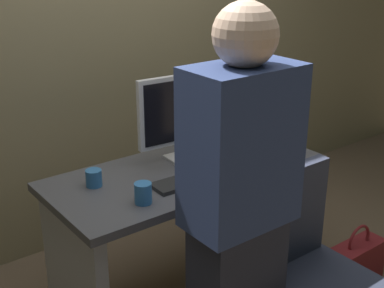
{
  "coord_description": "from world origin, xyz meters",
  "views": [
    {
      "loc": [
        -1.47,
        -1.97,
        1.81
      ],
      "look_at": [
        0.0,
        -0.05,
        0.88
      ],
      "focal_mm": 49.66,
      "sensor_mm": 36.0,
      "label": 1
    }
  ],
  "objects": [
    {
      "name": "desk",
      "position": [
        0.0,
        0.0,
        0.51
      ],
      "size": [
        1.41,
        0.65,
        0.73
      ],
      "color": "#4C4C51",
      "rests_on": "ground"
    },
    {
      "name": "book_stack",
      "position": [
        0.45,
        0.1,
        0.83
      ],
      "size": [
        0.23,
        0.18,
        0.19
      ],
      "color": "#3359A5",
      "rests_on": "desk"
    },
    {
      "name": "mouse",
      "position": [
        0.26,
        -0.15,
        0.75
      ],
      "size": [
        0.06,
        0.1,
        0.03
      ],
      "primitive_type": "ellipsoid",
      "color": "white",
      "rests_on": "desk"
    },
    {
      "name": "monitor",
      "position": [
        0.08,
        0.11,
        0.99
      ],
      "size": [
        0.54,
        0.15,
        0.46
      ],
      "color": "silver",
      "rests_on": "desk"
    },
    {
      "name": "keyboard",
      "position": [
        -0.05,
        -0.13,
        0.74
      ],
      "size": [
        0.43,
        0.14,
        0.02
      ],
      "primitive_type": "cube",
      "rotation": [
        0.0,
        0.0,
        -0.03
      ],
      "color": "#262626",
      "rests_on": "desk"
    },
    {
      "name": "person_at_desk",
      "position": [
        -0.29,
        -0.72,
        0.84
      ],
      "size": [
        0.4,
        0.24,
        1.64
      ],
      "color": "#262838",
      "rests_on": "ground"
    },
    {
      "name": "cup_by_monitor",
      "position": [
        -0.46,
        0.1,
        0.77
      ],
      "size": [
        0.08,
        0.08,
        0.08
      ],
      "primitive_type": "cylinder",
      "color": "#3372B2",
      "rests_on": "desk"
    },
    {
      "name": "office_chair",
      "position": [
        0.08,
        -0.77,
        0.43
      ],
      "size": [
        0.52,
        0.52,
        0.94
      ],
      "color": "black",
      "rests_on": "ground"
    },
    {
      "name": "cell_phone",
      "position": [
        0.52,
        -0.17,
        0.74
      ],
      "size": [
        0.08,
        0.15,
        0.01
      ],
      "primitive_type": "cube",
      "rotation": [
        0.0,
        0.0,
        0.1
      ],
      "color": "black",
      "rests_on": "desk"
    },
    {
      "name": "handbag",
      "position": [
        0.78,
        -0.53,
        0.14
      ],
      "size": [
        0.34,
        0.14,
        0.38
      ],
      "color": "maroon",
      "rests_on": "ground"
    },
    {
      "name": "cup_near_keyboard",
      "position": [
        -0.37,
        -0.19,
        0.78
      ],
      "size": [
        0.08,
        0.08,
        0.09
      ],
      "primitive_type": "cylinder",
      "color": "#3372B2",
      "rests_on": "desk"
    }
  ]
}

